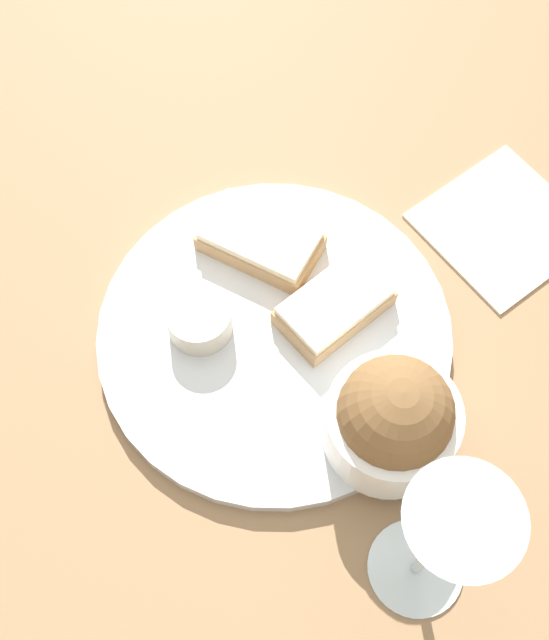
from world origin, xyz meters
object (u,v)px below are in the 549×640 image
at_px(sauce_ramekin, 199,319).
at_px(cheese_toast_far, 334,306).
at_px(napkin, 503,225).
at_px(salad_bowl, 393,419).
at_px(wine_glass, 446,538).
at_px(cheese_toast_near, 260,241).

bearing_deg(sauce_ramekin, cheese_toast_far, -177.36).
relative_size(sauce_ramekin, napkin, 0.30).
bearing_deg(salad_bowl, napkin, -125.33).
relative_size(salad_bowl, cheese_toast_far, 0.95).
bearing_deg(wine_glass, cheese_toast_far, -79.59).
xyz_separation_m(salad_bowl, sauce_ramekin, (0.14, -0.11, -0.02)).
relative_size(sauce_ramekin, cheese_toast_near, 0.46).
relative_size(cheese_toast_near, cheese_toast_far, 1.08).
bearing_deg(cheese_toast_near, salad_bowl, 115.76).
xyz_separation_m(sauce_ramekin, napkin, (-0.28, -0.09, -0.03)).
height_order(salad_bowl, cheese_toast_near, salad_bowl).
bearing_deg(sauce_ramekin, wine_glass, 126.33).
bearing_deg(cheese_toast_near, sauce_ramekin, 52.80).
relative_size(cheese_toast_far, wine_glass, 0.61).
height_order(sauce_ramekin, wine_glass, wine_glass).
height_order(salad_bowl, cheese_toast_far, salad_bowl).
relative_size(salad_bowl, napkin, 0.57).
distance_m(cheese_toast_near, napkin, 0.23).
height_order(wine_glass, napkin, wine_glass).
distance_m(sauce_ramekin, cheese_toast_far, 0.11).
xyz_separation_m(cheese_toast_far, napkin, (-0.17, -0.08, -0.02)).
distance_m(salad_bowl, napkin, 0.24).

